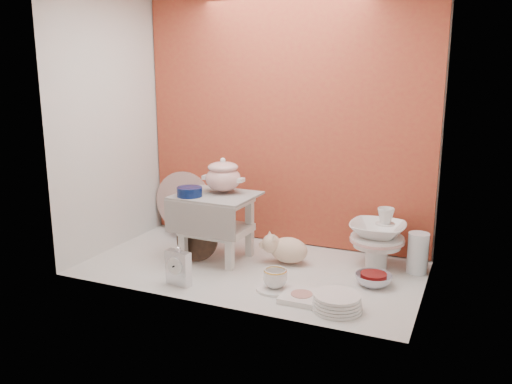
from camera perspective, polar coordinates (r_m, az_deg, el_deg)
ground at (r=2.89m, az=-0.53°, el=-8.20°), size 1.80×1.80×0.00m
niche_shell at (r=2.86m, az=0.93°, el=10.72°), size 1.86×1.03×1.53m
step_stool at (r=2.97m, az=-4.31°, el=-3.78°), size 0.44×0.38×0.37m
soup_tureen at (r=2.95m, az=-3.60°, el=1.85°), size 0.31×0.31×0.20m
cobalt_bowl at (r=2.89m, az=-7.23°, el=0.03°), size 0.17×0.17×0.05m
floral_platter at (r=3.51m, az=-7.87°, el=-1.02°), size 0.40×0.08×0.40m
blue_white_vase at (r=3.43m, az=-7.31°, el=-2.64°), size 0.32×0.32×0.25m
lacquer_tray at (r=2.98m, az=-6.40°, el=-4.99°), size 0.26×0.10×0.25m
mantel_clock at (r=2.66m, az=-8.43°, el=-7.99°), size 0.14×0.07×0.20m
plush_pig at (r=2.92m, az=3.61°, el=-6.28°), size 0.28×0.19×0.16m
teacup_saucer at (r=2.61m, az=2.09°, el=-10.43°), size 0.24×0.24×0.01m
gold_rim_teacup at (r=2.59m, az=2.10°, el=-9.35°), size 0.14×0.14×0.09m
lattice_dish at (r=2.51m, az=4.98°, el=-11.28°), size 0.19×0.19×0.03m
dinner_plate_stack at (r=2.42m, az=8.79°, el=-11.73°), size 0.28×0.28×0.07m
crystal_bowl at (r=2.71m, az=12.64°, el=-9.29°), size 0.22×0.22×0.06m
clear_glass_vase at (r=2.91m, az=17.17°, el=-6.36°), size 0.12×0.12×0.22m
porcelain_tower at (r=2.91m, az=13.04°, el=-4.82°), size 0.32×0.32×0.34m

